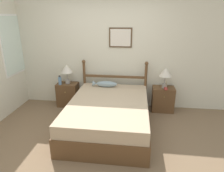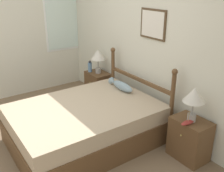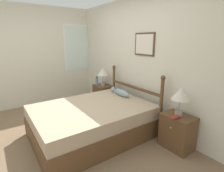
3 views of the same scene
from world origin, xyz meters
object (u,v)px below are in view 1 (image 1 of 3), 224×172
object	(u,v)px
bed	(108,115)
model_boat	(166,88)
table_lamp_left	(67,70)
bottle	(60,80)
nightstand_left	(68,94)
fish_pillow	(105,84)
nightstand_right	(163,99)
table_lamp_right	(166,73)

from	to	relation	value
bed	model_boat	world-z (taller)	model_boat
table_lamp_left	bottle	bearing A→B (deg)	-148.98
nightstand_left	fish_pillow	bearing A→B (deg)	-8.53
bed	bottle	world-z (taller)	bottle
fish_pillow	table_lamp_left	bearing A→B (deg)	171.30
bottle	nightstand_left	bearing A→B (deg)	34.03
table_lamp_left	fish_pillow	xyz separation A→B (m)	(0.92, -0.14, -0.27)
fish_pillow	nightstand_left	bearing A→B (deg)	171.47
nightstand_right	model_boat	size ratio (longest dim) A/B	2.38
nightstand_left	fish_pillow	distance (m)	1.01
nightstand_right	table_lamp_left	size ratio (longest dim) A/B	1.23
table_lamp_left	bed	bearing A→B (deg)	-39.86
nightstand_left	table_lamp_left	distance (m)	0.62
bottle	table_lamp_right	bearing A→B (deg)	1.65
nightstand_left	fish_pillow	world-z (taller)	fish_pillow
bottle	fish_pillow	xyz separation A→B (m)	(1.07, -0.05, -0.03)
model_boat	bed	bearing A→B (deg)	-144.67
table_lamp_left	table_lamp_right	size ratio (longest dim) A/B	1.00
table_lamp_left	bottle	distance (m)	0.30
table_lamp_right	bottle	world-z (taller)	table_lamp_right
table_lamp_left	nightstand_left	bearing A→B (deg)	-179.07
nightstand_left	nightstand_right	size ratio (longest dim) A/B	1.00
table_lamp_right	bottle	size ratio (longest dim) A/B	2.05
model_boat	fish_pillow	distance (m)	1.34
bed	table_lamp_right	distance (m)	1.57
bed	nightstand_left	bearing A→B (deg)	140.58
bottle	model_boat	xyz separation A→B (m)	(2.41, -0.02, -0.08)
table_lamp_right	bed	bearing A→B (deg)	-141.37
bed	model_boat	distance (m)	1.44
nightstand_left	nightstand_right	distance (m)	2.25
table_lamp_left	model_boat	bearing A→B (deg)	-2.77
bed	table_lamp_left	bearing A→B (deg)	140.14
nightstand_left	table_lamp_right	bearing A→B (deg)	-0.58
model_boat	nightstand_left	bearing A→B (deg)	177.26
bed	table_lamp_right	xyz separation A→B (m)	(1.13, 0.90, 0.62)
nightstand_right	model_boat	bearing A→B (deg)	-76.80
bottle	table_lamp_left	bearing A→B (deg)	31.02
table_lamp_left	table_lamp_right	bearing A→B (deg)	-0.59
bed	model_boat	bearing A→B (deg)	35.33
bed	nightstand_right	size ratio (longest dim) A/B	3.62
table_lamp_right	fish_pillow	bearing A→B (deg)	-174.89
nightstand_left	table_lamp_right	xyz separation A→B (m)	(2.25, -0.02, 0.62)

